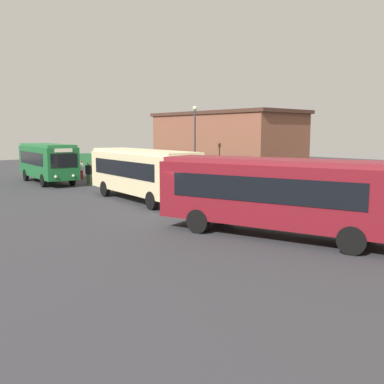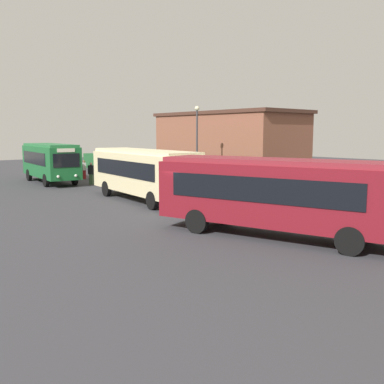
# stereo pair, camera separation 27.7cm
# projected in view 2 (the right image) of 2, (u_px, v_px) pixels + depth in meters

# --- Properties ---
(ground_plane) EXTENTS (107.49, 107.49, 0.00)m
(ground_plane) POSITION_uv_depth(u_px,v_px,m) (179.00, 223.00, 20.13)
(ground_plane) COLOR #38383D
(bus_green) EXTENTS (8.83, 3.43, 3.21)m
(bus_green) POSITION_uv_depth(u_px,v_px,m) (50.00, 161.00, 36.28)
(bus_green) COLOR #19602D
(bus_green) RESTS_ON ground_plane
(bus_cream) EXTENTS (10.20, 3.50, 3.10)m
(bus_cream) POSITION_uv_depth(u_px,v_px,m) (144.00, 171.00, 26.62)
(bus_cream) COLOR beige
(bus_cream) RESTS_ON ground_plane
(bus_maroon) EXTENTS (10.14, 5.07, 3.11)m
(bus_maroon) POSITION_uv_depth(u_px,v_px,m) (278.00, 193.00, 17.20)
(bus_maroon) COLOR maroon
(bus_maroon) RESTS_ON ground_plane
(person_left) EXTENTS (0.50, 0.36, 1.67)m
(person_left) POSITION_uv_depth(u_px,v_px,m) (84.00, 169.00, 39.57)
(person_left) COLOR maroon
(person_left) RESTS_ON ground_plane
(person_center) EXTENTS (0.54, 0.46, 1.76)m
(person_center) POSITION_uv_depth(u_px,v_px,m) (91.00, 173.00, 35.28)
(person_center) COLOR #4C6B47
(person_center) RESTS_ON ground_plane
(person_right) EXTENTS (0.49, 0.34, 1.75)m
(person_right) POSITION_uv_depth(u_px,v_px,m) (214.00, 189.00, 25.05)
(person_right) COLOR maroon
(person_right) RESTS_ON ground_plane
(hedge_row) EXTENTS (65.74, 1.06, 1.69)m
(hedge_row) POSITION_uv_depth(u_px,v_px,m) (330.00, 185.00, 27.94)
(hedge_row) COLOR #21562C
(hedge_row) RESTS_ON ground_plane
(depot_building) EXTENTS (14.50, 6.81, 6.03)m
(depot_building) POSITION_uv_depth(u_px,v_px,m) (229.00, 145.00, 41.07)
(depot_building) COLOR brown
(depot_building) RESTS_ON ground_plane
(lamppost) EXTENTS (0.36, 0.36, 6.16)m
(lamppost) POSITION_uv_depth(u_px,v_px,m) (197.00, 137.00, 34.06)
(lamppost) COLOR #38383D
(lamppost) RESTS_ON ground_plane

